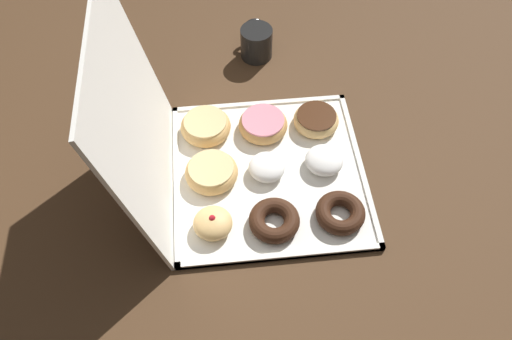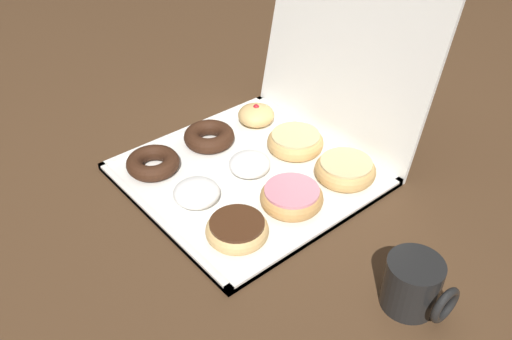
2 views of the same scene
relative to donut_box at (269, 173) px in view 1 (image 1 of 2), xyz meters
name	(u,v)px [view 1 (image 1 of 2)]	position (x,y,z in m)	size (l,w,h in m)	color
ground_plane	(269,175)	(0.00, 0.00, -0.01)	(3.00, 3.00, 0.00)	#4C331E
donut_box	(269,173)	(0.00, 0.00, 0.00)	(0.43, 0.43, 0.01)	white
box_lid_open	(137,122)	(0.00, 0.26, 0.21)	(0.43, 0.44, 0.01)	white
chocolate_cake_ring_donut_0	(340,213)	(-0.13, -0.14, 0.02)	(0.11, 0.11, 0.03)	#381E11
powdered_filled_donut_1	(324,160)	(0.01, -0.13, 0.02)	(0.09, 0.09, 0.04)	white
chocolate_frosted_donut_2	(316,120)	(0.13, -0.13, 0.02)	(0.11, 0.11, 0.04)	#E5B770
chocolate_cake_ring_donut_3	(274,220)	(-0.14, 0.01, 0.02)	(0.11, 0.11, 0.03)	#381E11
powdered_filled_donut_4	(267,168)	(0.00, 0.01, 0.02)	(0.08, 0.08, 0.04)	white
pink_frosted_donut_5	(261,124)	(0.13, 0.00, 0.02)	(0.12, 0.12, 0.04)	tan
jelly_filled_donut_6	(213,223)	(-0.13, 0.13, 0.03)	(0.08, 0.08, 0.05)	#E5B770
glazed_ring_donut_7	(212,173)	(0.00, 0.13, 0.02)	(0.12, 0.12, 0.04)	tan
glazed_ring_donut_8	(206,126)	(0.13, 0.14, 0.03)	(0.12, 0.12, 0.04)	tan
coffee_mug	(256,41)	(0.41, -0.01, 0.04)	(0.11, 0.09, 0.09)	black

